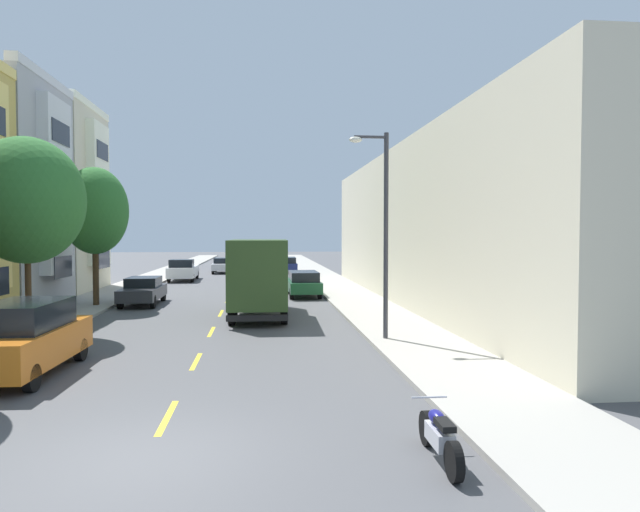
# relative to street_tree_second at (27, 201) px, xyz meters

# --- Properties ---
(ground_plane) EXTENTS (160.00, 160.00, 0.00)m
(ground_plane) POSITION_rel_street_tree_second_xyz_m (6.40, 18.46, -4.88)
(ground_plane) COLOR #4C4C4F
(sidewalk_left) EXTENTS (3.20, 120.00, 0.14)m
(sidewalk_left) POSITION_rel_street_tree_second_xyz_m (-0.70, 16.46, -4.81)
(sidewalk_left) COLOR #A39E93
(sidewalk_left) RESTS_ON ground_plane
(sidewalk_right) EXTENTS (3.20, 120.00, 0.14)m
(sidewalk_right) POSITION_rel_street_tree_second_xyz_m (13.50, 16.46, -4.81)
(sidewalk_right) COLOR #A39E93
(sidewalk_right) RESTS_ON ground_plane
(lane_centerline_dashes) EXTENTS (0.14, 47.20, 0.01)m
(lane_centerline_dashes) POSITION_rel_street_tree_second_xyz_m (6.40, 12.96, -4.88)
(lane_centerline_dashes) COLOR yellow
(lane_centerline_dashes) RESTS_ON ground_plane
(apartment_block_opposite) EXTENTS (10.00, 36.00, 8.23)m
(apartment_block_opposite) POSITION_rel_street_tree_second_xyz_m (20.10, 8.46, -0.77)
(apartment_block_opposite) COLOR beige
(apartment_block_opposite) RESTS_ON ground_plane
(street_tree_second) EXTENTS (3.99, 3.99, 7.00)m
(street_tree_second) POSITION_rel_street_tree_second_xyz_m (0.00, 0.00, 0.00)
(street_tree_second) COLOR #47331E
(street_tree_second) RESTS_ON sidewalk_left
(street_tree_third) EXTENTS (3.27, 3.27, 6.91)m
(street_tree_third) POSITION_rel_street_tree_second_xyz_m (-0.00, 8.21, -0.03)
(street_tree_third) COLOR #47331E
(street_tree_third) RESTS_ON sidewalk_left
(street_lamp) EXTENTS (1.35, 0.28, 6.97)m
(street_lamp) POSITION_rel_street_tree_second_xyz_m (12.35, -2.25, -0.72)
(street_lamp) COLOR #38383D
(street_lamp) RESTS_ON sidewalk_right
(delivery_box_truck) EXTENTS (2.55, 7.09, 3.45)m
(delivery_box_truck) POSITION_rel_street_tree_second_xyz_m (8.19, 4.07, -2.95)
(delivery_box_truck) COLOR #2D471E
(delivery_box_truck) RESTS_ON ground_plane
(parked_wagon_forest) EXTENTS (1.90, 4.73, 1.50)m
(parked_wagon_forest) POSITION_rel_street_tree_second_xyz_m (10.75, 12.20, -4.08)
(parked_wagon_forest) COLOR #194C28
(parked_wagon_forest) RESTS_ON ground_plane
(parked_sedan_charcoal) EXTENTS (1.83, 4.51, 1.43)m
(parked_sedan_charcoal) POSITION_rel_street_tree_second_xyz_m (2.11, 9.17, -4.13)
(parked_sedan_charcoal) COLOR #333338
(parked_sedan_charcoal) RESTS_ON ground_plane
(parked_wagon_navy) EXTENTS (1.85, 4.71, 1.50)m
(parked_wagon_navy) POSITION_rel_street_tree_second_xyz_m (10.72, 33.03, -4.08)
(parked_wagon_navy) COLOR navy
(parked_wagon_navy) RESTS_ON ground_plane
(parked_pickup_white) EXTENTS (2.09, 5.33, 1.73)m
(parked_pickup_white) POSITION_rel_street_tree_second_xyz_m (2.09, 24.44, -4.06)
(parked_pickup_white) COLOR silver
(parked_pickup_white) RESTS_ON ground_plane
(parked_suv_orange) EXTENTS (2.09, 4.86, 1.93)m
(parked_suv_orange) POSITION_rel_street_tree_second_xyz_m (2.13, -5.71, -3.90)
(parked_suv_orange) COLOR orange
(parked_suv_orange) RESTS_ON ground_plane
(moving_silver_sedan) EXTENTS (1.80, 4.50, 1.43)m
(moving_silver_sedan) POSITION_rel_street_tree_second_xyz_m (4.60, 33.28, -4.13)
(moving_silver_sedan) COLOR #B2B5BA
(moving_silver_sedan) RESTS_ON ground_plane
(parked_motorcycle) EXTENTS (0.62, 2.05, 0.90)m
(parked_motorcycle) POSITION_rel_street_tree_second_xyz_m (11.15, -12.26, -4.47)
(parked_motorcycle) COLOR black
(parked_motorcycle) RESTS_ON ground_plane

